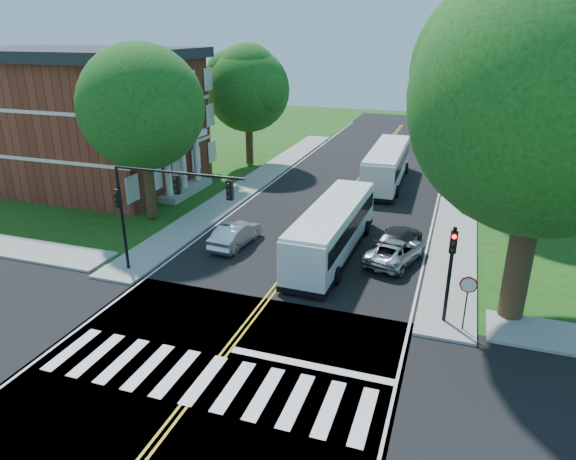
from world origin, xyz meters
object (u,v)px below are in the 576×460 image
at_px(signal_ne, 451,263).
at_px(bus_lead, 333,229).
at_px(bus_follow, 387,165).
at_px(signal_nw, 158,198).
at_px(hatchback, 236,234).
at_px(suv, 396,251).
at_px(dark_sedan, 398,239).

bearing_deg(signal_ne, bus_lead, 138.91).
distance_m(signal_ne, bus_follow, 22.23).
relative_size(signal_nw, bus_lead, 0.63).
bearing_deg(hatchback, suv, -171.08).
distance_m(signal_nw, hatchback, 6.50).
bearing_deg(bus_lead, signal_nw, 38.58).
relative_size(bus_lead, hatchback, 2.66).
xyz_separation_m(signal_nw, suv, (11.12, 5.87, -3.71)).
xyz_separation_m(bus_follow, suv, (2.94, -15.55, -0.96)).
xyz_separation_m(hatchback, dark_sedan, (9.31, 2.45, -0.01)).
xyz_separation_m(bus_follow, dark_sedan, (2.84, -13.87, -0.92)).
xyz_separation_m(signal_ne, hatchback, (-12.34, 5.08, -2.25)).
relative_size(signal_ne, bus_follow, 0.37).
distance_m(bus_lead, hatchback, 5.88).
bearing_deg(suv, signal_ne, 132.38).
bearing_deg(signal_ne, signal_nw, -179.95).
xyz_separation_m(bus_lead, dark_sedan, (3.52, 1.83, -0.85)).
height_order(bus_follow, suv, bus_follow).
bearing_deg(suv, signal_nw, 43.59).
bearing_deg(signal_nw, bus_follow, 69.09).
distance_m(bus_follow, hatchback, 17.58).
bearing_deg(signal_nw, hatchback, 71.34).
bearing_deg(hatchback, bus_follow, -107.40).
height_order(signal_nw, bus_lead, signal_nw).
relative_size(bus_lead, dark_sedan, 2.38).
xyz_separation_m(hatchback, suv, (9.40, 0.78, -0.05)).
height_order(signal_ne, bus_lead, signal_ne).
bearing_deg(signal_nw, dark_sedan, 34.39).
bearing_deg(suv, dark_sedan, -71.03).
bearing_deg(bus_lead, signal_ne, 140.20).
bearing_deg(signal_ne, bus_follow, 105.34).
xyz_separation_m(signal_ne, dark_sedan, (-3.03, 7.53, -2.26)).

